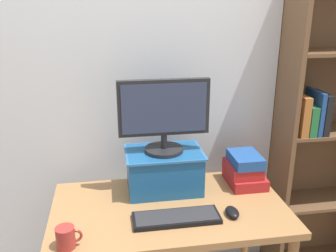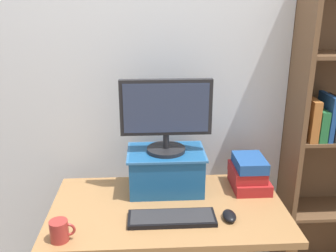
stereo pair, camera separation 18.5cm
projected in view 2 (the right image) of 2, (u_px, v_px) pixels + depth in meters
back_wall at (163, 78)px, 2.20m from camera, size 7.00×0.08×2.60m
desk at (168, 221)px, 1.94m from camera, size 1.19×0.68×0.74m
riser_box at (167, 169)px, 2.05m from camera, size 0.42×0.29×0.23m
computer_monitor at (167, 114)px, 1.94m from camera, size 0.48×0.21×0.39m
keyboard at (172, 218)px, 1.79m from camera, size 0.42×0.14×0.02m
computer_mouse at (229, 216)px, 1.79m from camera, size 0.06×0.10×0.04m
book_stack at (249, 174)px, 2.07m from camera, size 0.20×0.24×0.18m
coffee_mug at (60, 231)px, 1.63m from camera, size 0.11×0.08×0.10m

